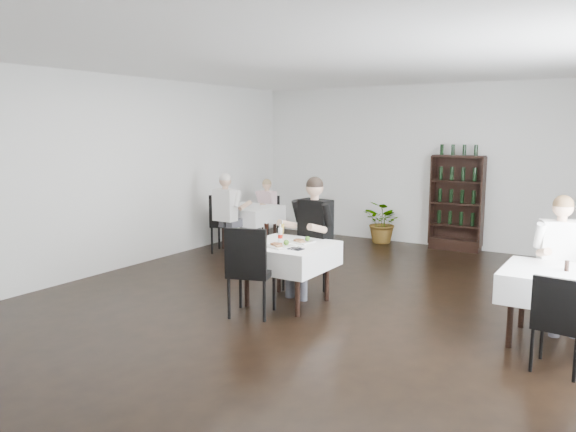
% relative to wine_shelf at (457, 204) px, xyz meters
% --- Properties ---
extents(room_shell, '(9.00, 9.00, 9.00)m').
position_rel_wine_shelf_xyz_m(room_shell, '(-0.60, -4.31, 0.65)').
color(room_shell, black).
rests_on(room_shell, ground).
extents(wine_shelf, '(0.90, 0.28, 1.75)m').
position_rel_wine_shelf_xyz_m(wine_shelf, '(0.00, 0.00, 0.00)').
color(wine_shelf, black).
rests_on(wine_shelf, ground).
extents(main_table, '(1.03, 1.03, 0.77)m').
position_rel_wine_shelf_xyz_m(main_table, '(-0.90, -4.31, -0.23)').
color(main_table, black).
rests_on(main_table, ground).
extents(left_table, '(0.98, 0.98, 0.77)m').
position_rel_wine_shelf_xyz_m(left_table, '(-3.30, -1.81, -0.23)').
color(left_table, black).
rests_on(left_table, ground).
extents(right_table, '(0.98, 0.98, 0.77)m').
position_rel_wine_shelf_xyz_m(right_table, '(2.10, -4.01, -0.23)').
color(right_table, black).
rests_on(right_table, ground).
extents(potted_tree, '(0.93, 0.89, 0.82)m').
position_rel_wine_shelf_xyz_m(potted_tree, '(-1.34, -0.11, -0.44)').
color(potted_tree, '#27501B').
rests_on(potted_tree, ground).
extents(main_chair_far, '(0.58, 0.59, 0.99)m').
position_rel_wine_shelf_xyz_m(main_chair_far, '(-0.97, -3.67, -0.28)').
color(main_chair_far, black).
rests_on(main_chair_far, ground).
extents(main_chair_near, '(0.62, 0.62, 1.07)m').
position_rel_wine_shelf_xyz_m(main_chair_near, '(-1.00, -4.99, -0.23)').
color(main_chair_near, black).
rests_on(main_chair_near, ground).
extents(left_chair_far, '(0.43, 0.43, 0.90)m').
position_rel_wine_shelf_xyz_m(left_chair_far, '(-3.33, -1.17, -0.33)').
color(left_chair_far, black).
rests_on(left_chair_far, ground).
extents(left_chair_near, '(0.62, 0.62, 1.04)m').
position_rel_wine_shelf_xyz_m(left_chair_near, '(-3.39, -2.42, -0.25)').
color(left_chair_near, black).
rests_on(left_chair_near, ground).
extents(right_chair_far, '(0.62, 0.63, 1.14)m').
position_rel_wine_shelf_xyz_m(right_chair_far, '(2.14, -3.23, -0.20)').
color(right_chair_far, black).
rests_on(right_chair_far, ground).
extents(right_chair_near, '(0.45, 0.45, 0.90)m').
position_rel_wine_shelf_xyz_m(right_chair_near, '(2.23, -4.77, -0.33)').
color(right_chair_near, black).
rests_on(right_chair_near, ground).
extents(diner_main, '(0.63, 0.65, 1.56)m').
position_rel_wine_shelf_xyz_m(diner_main, '(-0.86, -3.79, 0.06)').
color(diner_main, '#45454D').
rests_on(diner_main, ground).
extents(diner_left_far, '(0.51, 0.54, 1.23)m').
position_rel_wine_shelf_xyz_m(diner_left_far, '(-3.36, -1.22, -0.13)').
color(diner_left_far, '#45454D').
rests_on(diner_left_far, ground).
extents(diner_left_near, '(0.55, 0.55, 1.44)m').
position_rel_wine_shelf_xyz_m(diner_left_near, '(-3.26, -2.48, -0.01)').
color(diner_left_near, '#45454D').
rests_on(diner_left_near, ground).
extents(diner_right_far, '(0.65, 0.69, 1.47)m').
position_rel_wine_shelf_xyz_m(diner_right_far, '(2.10, -3.48, 0.01)').
color(diner_right_far, '#45454D').
rests_on(diner_right_far, ground).
extents(plate_far, '(0.28, 0.28, 0.08)m').
position_rel_wine_shelf_xyz_m(plate_far, '(-0.78, -4.17, -0.06)').
color(plate_far, white).
rests_on(plate_far, main_table).
extents(plate_near, '(0.35, 0.35, 0.09)m').
position_rel_wine_shelf_xyz_m(plate_near, '(-0.87, -4.53, -0.06)').
color(plate_near, white).
rests_on(plate_near, main_table).
extents(pilsner_dark, '(0.07, 0.07, 0.29)m').
position_rel_wine_shelf_xyz_m(pilsner_dark, '(-1.21, -4.32, 0.04)').
color(pilsner_dark, black).
rests_on(pilsner_dark, main_table).
extents(pilsner_lager, '(0.06, 0.06, 0.26)m').
position_rel_wine_shelf_xyz_m(pilsner_lager, '(-1.08, -4.16, 0.03)').
color(pilsner_lager, gold).
rests_on(pilsner_lager, main_table).
extents(coke_bottle, '(0.06, 0.06, 0.24)m').
position_rel_wine_shelf_xyz_m(coke_bottle, '(-1.01, -4.31, 0.02)').
color(coke_bottle, silver).
rests_on(coke_bottle, main_table).
extents(napkin_cutlery, '(0.18, 0.19, 0.02)m').
position_rel_wine_shelf_xyz_m(napkin_cutlery, '(-0.64, -4.54, -0.07)').
color(napkin_cutlery, black).
rests_on(napkin_cutlery, main_table).
extents(pepper_mill, '(0.06, 0.06, 0.11)m').
position_rel_wine_shelf_xyz_m(pepper_mill, '(2.20, -3.99, -0.02)').
color(pepper_mill, black).
rests_on(pepper_mill, right_table).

